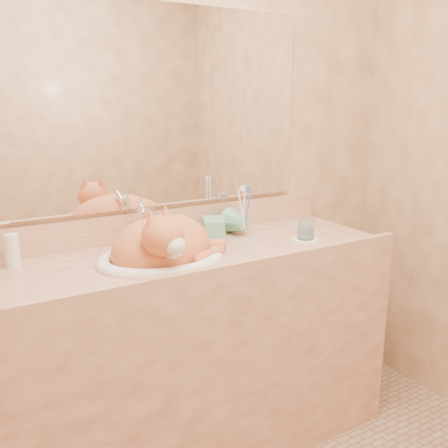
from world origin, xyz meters
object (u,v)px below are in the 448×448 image
sink_basin (161,241)px  water_glass (306,229)px  soap_dispenser (215,220)px  cat (164,241)px  toothbrush_cup (245,225)px  vanity_counter (194,353)px

sink_basin → water_glass: size_ratio=5.94×
soap_dispenser → water_glass: size_ratio=2.42×
cat → soap_dispenser: bearing=-3.6°
cat → sink_basin: bearing=150.9°
cat → toothbrush_cup: (0.42, 0.11, -0.02)m
toothbrush_cup → cat: bearing=-165.0°
vanity_counter → cat: (-0.13, -0.02, 0.50)m
toothbrush_cup → sink_basin: bearing=-165.5°
water_glass → vanity_counter: bearing=169.1°
vanity_counter → soap_dispenser: bearing=28.9°
sink_basin → cat: (0.01, -0.00, -0.00)m
sink_basin → water_glass: sink_basin is taller
cat → water_glass: 0.61m
sink_basin → toothbrush_cup: sink_basin is taller
cat → water_glass: bearing=-30.8°
toothbrush_cup → water_glass: (0.18, -0.19, -0.00)m
cat → soap_dispenser: size_ratio=2.21×
sink_basin → water_glass: (0.62, -0.07, -0.02)m
sink_basin → soap_dispenser: 0.30m
soap_dispenser → cat: bearing=-136.8°
vanity_counter → water_glass: (0.48, -0.09, 0.47)m
soap_dispenser → toothbrush_cup: soap_dispenser is taller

